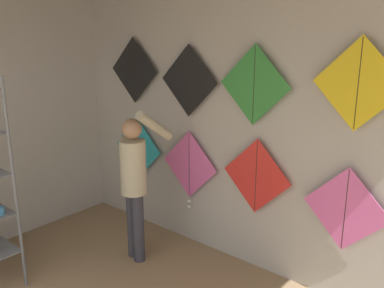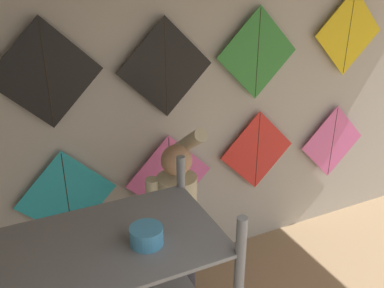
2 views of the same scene
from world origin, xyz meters
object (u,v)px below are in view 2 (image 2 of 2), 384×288
(kite_2, at_px, (257,151))
(kite_4, at_px, (46,74))
(shopkeeper, at_px, (177,226))
(kite_6, at_px, (258,54))
(kite_5, at_px, (166,68))
(kite_0, at_px, (68,200))
(kite_7, at_px, (349,33))
(kite_3, at_px, (332,142))
(kite_1, at_px, (170,179))

(kite_2, relative_size, kite_4, 1.00)
(shopkeeper, relative_size, kite_6, 2.16)
(kite_5, bearing_deg, kite_0, -179.96)
(kite_2, relative_size, kite_7, 1.00)
(kite_5, bearing_deg, kite_3, 0.00)
(kite_0, bearing_deg, kite_7, 0.01)
(kite_1, distance_m, kite_2, 0.86)
(kite_5, bearing_deg, shopkeeper, -107.63)
(kite_1, height_order, kite_5, kite_5)
(kite_0, xyz_separation_m, kite_1, (0.83, 0.00, -0.02))
(kite_1, xyz_separation_m, kite_6, (0.79, 0.00, 0.96))
(kite_2, distance_m, kite_3, 0.89)
(kite_0, height_order, kite_3, kite_0)
(kite_5, distance_m, kite_6, 0.80)
(kite_5, bearing_deg, kite_6, 0.00)
(kite_1, bearing_deg, shopkeeper, -108.31)
(kite_7, bearing_deg, kite_0, -179.99)
(kite_1, distance_m, kite_7, 2.04)
(kite_4, distance_m, kite_6, 1.64)
(kite_5, relative_size, kite_6, 1.00)
(kite_3, height_order, kite_5, kite_5)
(shopkeeper, height_order, kite_2, shopkeeper)
(kite_1, bearing_deg, kite_2, 0.03)
(kite_1, height_order, kite_4, kite_4)
(kite_1, bearing_deg, kite_4, 179.97)
(kite_6, bearing_deg, kite_1, -179.97)
(kite_7, bearing_deg, kite_3, 0.00)
(shopkeeper, relative_size, kite_4, 2.16)
(kite_0, relative_size, kite_6, 1.27)
(kite_3, relative_size, kite_7, 1.00)
(kite_4, height_order, kite_5, kite_4)
(kite_3, xyz_separation_m, kite_7, (-0.00, 0.00, 1.06))
(kite_3, height_order, kite_7, kite_7)
(kite_2, distance_m, kite_7, 1.31)
(kite_1, relative_size, kite_6, 1.18)
(shopkeeper, distance_m, kite_1, 0.66)
(kite_0, bearing_deg, kite_5, 0.04)
(kite_0, bearing_deg, kite_3, 0.01)
(kite_0, xyz_separation_m, kite_4, (-0.02, 0.00, 0.97))
(kite_6, bearing_deg, shopkeeper, -148.04)
(kite_0, relative_size, kite_1, 1.08)
(kite_0, height_order, kite_6, kite_6)
(kite_0, bearing_deg, kite_1, 0.01)
(shopkeeper, bearing_deg, kite_0, 149.19)
(kite_1, height_order, kite_2, kite_2)
(kite_1, bearing_deg, kite_0, -179.99)
(shopkeeper, xyz_separation_m, kite_5, (0.20, 0.62, 0.94))
(shopkeeper, relative_size, kite_7, 2.16)
(kite_1, distance_m, kite_5, 0.94)
(kite_0, distance_m, kite_7, 2.77)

